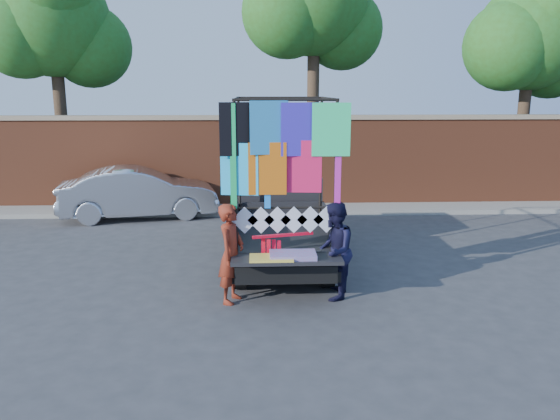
{
  "coord_description": "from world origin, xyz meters",
  "views": [
    {
      "loc": [
        -0.7,
        -8.46,
        3.32
      ],
      "look_at": [
        -0.33,
        0.22,
        1.39
      ],
      "focal_mm": 35.0,
      "sensor_mm": 36.0,
      "label": 1
    }
  ],
  "objects_px": {
    "pickup_truck": "(279,215)",
    "woman": "(231,253)",
    "sedan": "(139,193)",
    "man": "(334,251)"
  },
  "relations": [
    {
      "from": "woman",
      "to": "man",
      "type": "xyz_separation_m",
      "value": [
        1.64,
        0.09,
        -0.0
      ]
    },
    {
      "from": "pickup_truck",
      "to": "man",
      "type": "distance_m",
      "value": 2.62
    },
    {
      "from": "woman",
      "to": "sedan",
      "type": "bearing_deg",
      "value": 43.96
    },
    {
      "from": "pickup_truck",
      "to": "sedan",
      "type": "xyz_separation_m",
      "value": [
        -3.54,
        3.36,
        -0.14
      ]
    },
    {
      "from": "man",
      "to": "woman",
      "type": "bearing_deg",
      "value": -74.63
    },
    {
      "from": "pickup_truck",
      "to": "man",
      "type": "relative_size",
      "value": 3.19
    },
    {
      "from": "man",
      "to": "sedan",
      "type": "bearing_deg",
      "value": -131.31
    },
    {
      "from": "pickup_truck",
      "to": "woman",
      "type": "bearing_deg",
      "value": -108.42
    },
    {
      "from": "pickup_truck",
      "to": "sedan",
      "type": "relative_size",
      "value": 1.25
    },
    {
      "from": "pickup_truck",
      "to": "woman",
      "type": "distance_m",
      "value": 2.72
    }
  ]
}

